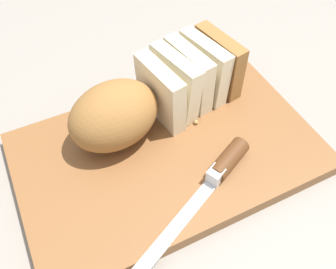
{
  "coord_description": "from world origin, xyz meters",
  "views": [
    {
      "loc": [
        -0.15,
        -0.27,
        0.42
      ],
      "look_at": [
        0.0,
        0.0,
        0.05
      ],
      "focal_mm": 39.3,
      "sensor_mm": 36.0,
      "label": 1
    }
  ],
  "objects": [
    {
      "name": "bread_loaf",
      "position": [
        0.01,
        0.06,
        0.07
      ],
      "size": [
        0.27,
        0.13,
        0.09
      ],
      "rotation": [
        0.0,
        0.0,
        0.15
      ],
      "color": "#996633",
      "rests_on": "cutting_board"
    },
    {
      "name": "bread_knife",
      "position": [
        0.03,
        -0.07,
        0.03
      ],
      "size": [
        0.27,
        0.14,
        0.02
      ],
      "rotation": [
        0.0,
        0.0,
        3.55
      ],
      "color": "silver",
      "rests_on": "cutting_board"
    },
    {
      "name": "crumb_near_knife",
      "position": [
        0.06,
        0.02,
        0.02
      ],
      "size": [
        0.01,
        0.01,
        0.01
      ],
      "primitive_type": "sphere",
      "color": "tan",
      "rests_on": "cutting_board"
    },
    {
      "name": "crumb_near_loaf",
      "position": [
        -0.01,
        0.06,
        0.03
      ],
      "size": [
        0.01,
        0.01,
        0.01
      ],
      "primitive_type": "sphere",
      "color": "tan",
      "rests_on": "cutting_board"
    },
    {
      "name": "ground_plane",
      "position": [
        0.0,
        0.0,
        0.0
      ],
      "size": [
        3.0,
        3.0,
        0.0
      ],
      "primitive_type": "plane",
      "color": "gray"
    },
    {
      "name": "cutting_board",
      "position": [
        0.0,
        0.0,
        0.01
      ],
      "size": [
        0.42,
        0.27,
        0.02
      ],
      "primitive_type": "cube",
      "rotation": [
        0.0,
        0.0,
        -0.04
      ],
      "color": "brown",
      "rests_on": "ground_plane"
    }
  ]
}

